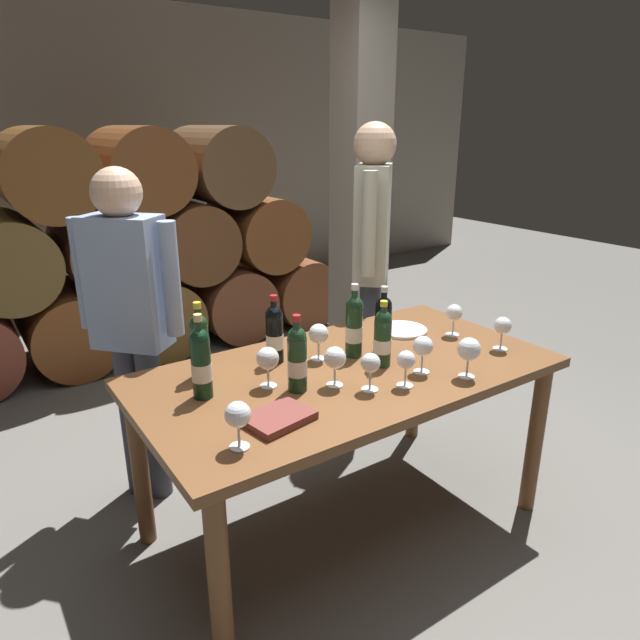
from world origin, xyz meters
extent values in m
plane|color=#66635E|center=(0.00, 0.00, 0.00)|extent=(14.00, 14.00, 0.00)
cube|color=gray|center=(0.00, 4.20, 1.40)|extent=(10.00, 0.24, 2.80)
cylinder|color=brown|center=(-0.63, 2.60, 0.30)|extent=(0.60, 0.90, 0.60)
cylinder|color=brown|center=(0.00, 2.60, 0.30)|extent=(0.60, 0.90, 0.60)
cylinder|color=brown|center=(0.63, 2.60, 0.30)|extent=(0.60, 0.90, 0.60)
cylinder|color=brown|center=(1.26, 2.60, 0.30)|extent=(0.60, 0.90, 0.60)
cylinder|color=brown|center=(-0.95, 2.60, 0.85)|extent=(0.60, 0.90, 0.60)
cylinder|color=brown|center=(-0.32, 2.60, 0.85)|extent=(0.60, 0.90, 0.60)
cylinder|color=brown|center=(0.31, 2.60, 0.85)|extent=(0.60, 0.90, 0.60)
cylinder|color=brown|center=(0.95, 2.60, 0.85)|extent=(0.60, 0.90, 0.60)
cylinder|color=brown|center=(-0.63, 2.60, 1.39)|extent=(0.60, 0.90, 0.60)
cylinder|color=brown|center=(0.00, 2.60, 1.39)|extent=(0.60, 0.90, 0.60)
cylinder|color=brown|center=(0.63, 2.60, 1.39)|extent=(0.60, 0.90, 0.60)
cube|color=gray|center=(1.30, 1.60, 1.30)|extent=(0.32, 0.32, 2.60)
cube|color=brown|center=(0.00, 0.00, 0.74)|extent=(1.70, 0.90, 0.04)
cylinder|color=brown|center=(-0.77, -0.39, 0.36)|extent=(0.07, 0.07, 0.72)
cylinder|color=brown|center=(0.77, -0.39, 0.36)|extent=(0.07, 0.07, 0.72)
cylinder|color=brown|center=(-0.77, 0.39, 0.36)|extent=(0.07, 0.07, 0.72)
cylinder|color=brown|center=(0.77, 0.39, 0.36)|extent=(0.07, 0.07, 0.72)
cylinder|color=black|center=(0.23, 0.06, 0.86)|extent=(0.07, 0.07, 0.21)
sphere|color=black|center=(0.23, 0.06, 0.97)|extent=(0.07, 0.07, 0.07)
cylinder|color=black|center=(0.23, 0.06, 1.00)|extent=(0.03, 0.03, 0.06)
cylinder|color=silver|center=(0.23, 0.06, 1.04)|extent=(0.03, 0.03, 0.02)
cylinder|color=silver|center=(0.23, 0.06, 0.85)|extent=(0.07, 0.07, 0.06)
cylinder|color=#19381E|center=(0.10, 0.09, 0.87)|extent=(0.07, 0.07, 0.22)
sphere|color=#19381E|center=(0.10, 0.09, 0.99)|extent=(0.07, 0.07, 0.07)
cylinder|color=#19381E|center=(0.10, 0.09, 1.02)|extent=(0.03, 0.03, 0.07)
cylinder|color=silver|center=(0.10, 0.09, 1.07)|extent=(0.03, 0.03, 0.03)
cylinder|color=silver|center=(0.10, 0.09, 0.86)|extent=(0.07, 0.07, 0.07)
cylinder|color=#19381E|center=(-0.27, -0.05, 0.86)|extent=(0.07, 0.07, 0.21)
sphere|color=#19381E|center=(-0.27, -0.05, 0.97)|extent=(0.07, 0.07, 0.07)
cylinder|color=#19381E|center=(-0.27, -0.05, 1.00)|extent=(0.03, 0.03, 0.07)
cylinder|color=#B21E23|center=(-0.27, -0.05, 1.04)|extent=(0.03, 0.03, 0.02)
cylinder|color=silver|center=(-0.27, -0.05, 0.85)|extent=(0.07, 0.07, 0.06)
cylinder|color=#19381E|center=(0.13, -0.05, 0.86)|extent=(0.07, 0.07, 0.19)
sphere|color=#19381E|center=(0.13, -0.05, 0.96)|extent=(0.07, 0.07, 0.07)
cylinder|color=#19381E|center=(0.13, -0.05, 0.98)|extent=(0.03, 0.03, 0.06)
cylinder|color=gold|center=(0.13, -0.05, 1.03)|extent=(0.03, 0.03, 0.02)
cylinder|color=silver|center=(0.13, -0.05, 0.85)|extent=(0.07, 0.07, 0.06)
cylinder|color=#19381E|center=(-0.52, 0.26, 0.87)|extent=(0.07, 0.07, 0.21)
sphere|color=#19381E|center=(-0.52, 0.26, 0.98)|extent=(0.07, 0.07, 0.07)
cylinder|color=#19381E|center=(-0.52, 0.26, 1.01)|extent=(0.03, 0.03, 0.07)
cylinder|color=gold|center=(-0.52, 0.26, 1.05)|extent=(0.03, 0.03, 0.02)
cylinder|color=silver|center=(-0.52, 0.26, 0.86)|extent=(0.07, 0.07, 0.06)
cylinder|color=black|center=(-0.59, 0.09, 0.87)|extent=(0.07, 0.07, 0.22)
sphere|color=black|center=(-0.59, 0.09, 0.99)|extent=(0.07, 0.07, 0.07)
cylinder|color=black|center=(-0.59, 0.09, 1.02)|extent=(0.03, 0.03, 0.07)
cylinder|color=tan|center=(-0.59, 0.09, 1.06)|extent=(0.03, 0.03, 0.03)
cylinder|color=silver|center=(-0.59, 0.09, 0.86)|extent=(0.07, 0.07, 0.07)
cylinder|color=black|center=(-0.21, 0.22, 0.86)|extent=(0.07, 0.07, 0.20)
sphere|color=black|center=(-0.21, 0.22, 0.97)|extent=(0.07, 0.07, 0.07)
cylinder|color=black|center=(-0.21, 0.22, 0.99)|extent=(0.03, 0.03, 0.06)
cylinder|color=#B21E23|center=(-0.21, 0.22, 1.04)|extent=(0.03, 0.03, 0.02)
cylinder|color=silver|center=(-0.21, 0.22, 0.85)|extent=(0.07, 0.07, 0.06)
cylinder|color=white|center=(-0.14, -0.10, 0.76)|extent=(0.06, 0.06, 0.00)
cylinder|color=white|center=(-0.14, -0.10, 0.80)|extent=(0.01, 0.01, 0.07)
sphere|color=white|center=(-0.14, -0.10, 0.88)|extent=(0.08, 0.08, 0.08)
cylinder|color=white|center=(0.34, -0.33, 0.76)|extent=(0.06, 0.06, 0.00)
cylinder|color=white|center=(0.34, -0.33, 0.80)|extent=(0.01, 0.01, 0.07)
sphere|color=white|center=(0.34, -0.33, 0.88)|extent=(0.09, 0.09, 0.09)
cylinder|color=white|center=(-0.05, -0.21, 0.76)|extent=(0.06, 0.06, 0.00)
cylinder|color=white|center=(-0.05, -0.21, 0.80)|extent=(0.01, 0.01, 0.07)
sphere|color=white|center=(-0.05, -0.21, 0.87)|extent=(0.07, 0.07, 0.07)
cylinder|color=white|center=(0.64, 0.03, 0.76)|extent=(0.06, 0.06, 0.00)
cylinder|color=white|center=(0.64, 0.03, 0.80)|extent=(0.01, 0.01, 0.07)
sphere|color=white|center=(0.64, 0.03, 0.87)|extent=(0.08, 0.08, 0.08)
cylinder|color=white|center=(-0.35, 0.03, 0.76)|extent=(0.06, 0.06, 0.00)
cylinder|color=white|center=(-0.35, 0.03, 0.80)|extent=(0.01, 0.01, 0.07)
sphere|color=white|center=(-0.35, 0.03, 0.88)|extent=(0.09, 0.09, 0.09)
cylinder|color=white|center=(-0.63, -0.29, 0.76)|extent=(0.06, 0.06, 0.00)
cylinder|color=white|center=(-0.63, -0.29, 0.80)|extent=(0.01, 0.01, 0.07)
sphere|color=white|center=(-0.63, -0.29, 0.87)|extent=(0.08, 0.08, 0.08)
cylinder|color=white|center=(0.68, -0.22, 0.76)|extent=(0.06, 0.06, 0.00)
cylinder|color=white|center=(0.68, -0.22, 0.80)|extent=(0.01, 0.01, 0.07)
sphere|color=white|center=(0.68, -0.22, 0.87)|extent=(0.08, 0.08, 0.08)
cylinder|color=white|center=(0.22, -0.20, 0.76)|extent=(0.06, 0.06, 0.00)
cylinder|color=white|center=(0.22, -0.20, 0.80)|extent=(0.01, 0.01, 0.07)
sphere|color=white|center=(0.22, -0.20, 0.87)|extent=(0.08, 0.08, 0.08)
cylinder|color=white|center=(-0.05, 0.14, 0.76)|extent=(0.06, 0.06, 0.00)
cylinder|color=white|center=(-0.05, 0.14, 0.80)|extent=(0.01, 0.01, 0.07)
sphere|color=white|center=(-0.05, 0.14, 0.88)|extent=(0.08, 0.08, 0.08)
cylinder|color=white|center=(0.08, -0.26, 0.76)|extent=(0.06, 0.06, 0.00)
cylinder|color=white|center=(0.08, -0.26, 0.80)|extent=(0.01, 0.01, 0.07)
sphere|color=white|center=(0.08, -0.26, 0.87)|extent=(0.07, 0.07, 0.07)
cube|color=brown|center=(-0.45, -0.22, 0.77)|extent=(0.24, 0.20, 0.03)
cylinder|color=white|center=(0.47, 0.20, 0.77)|extent=(0.24, 0.24, 0.01)
cylinder|color=#383842|center=(0.76, 0.79, 0.43)|extent=(0.11, 0.11, 0.85)
cylinder|color=#383842|center=(0.69, 0.71, 0.43)|extent=(0.11, 0.11, 0.85)
cube|color=#B2B29E|center=(0.73, 0.75, 1.17)|extent=(0.35, 0.36, 0.64)
cylinder|color=#B2B29E|center=(0.87, 0.90, 1.21)|extent=(0.08, 0.08, 0.54)
cylinder|color=#B2B29E|center=(0.58, 0.60, 1.21)|extent=(0.08, 0.08, 0.54)
sphere|color=tan|center=(0.73, 0.75, 1.60)|extent=(0.23, 0.23, 0.23)
cylinder|color=#383842|center=(-0.69, 0.76, 0.38)|extent=(0.11, 0.11, 0.77)
cylinder|color=#383842|center=(-0.61, 0.68, 0.38)|extent=(0.11, 0.11, 0.77)
cube|color=#8499BC|center=(-0.65, 0.72, 1.06)|extent=(0.35, 0.36, 0.58)
cylinder|color=#8499BC|center=(-0.79, 0.88, 1.08)|extent=(0.08, 0.08, 0.49)
cylinder|color=#8499BC|center=(-0.51, 0.56, 1.08)|extent=(0.08, 0.08, 0.49)
sphere|color=tan|center=(-0.65, 0.72, 1.44)|extent=(0.21, 0.21, 0.21)
camera|label=1|loc=(-1.27, -1.67, 1.70)|focal=31.63mm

